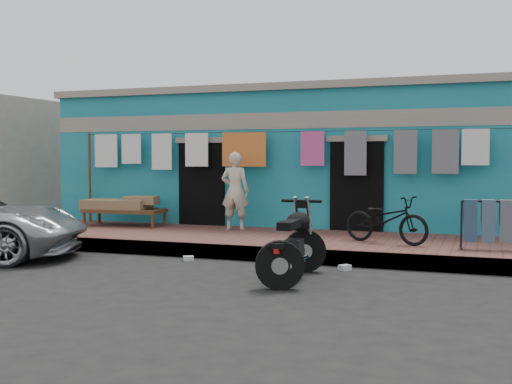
{
  "coord_description": "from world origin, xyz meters",
  "views": [
    {
      "loc": [
        3.87,
        -8.59,
        1.74
      ],
      "look_at": [
        0.0,
        2.0,
        1.15
      ],
      "focal_mm": 45.0,
      "sensor_mm": 36.0,
      "label": 1
    }
  ],
  "objects_px": {
    "charpoy": "(125,211)",
    "bicycle": "(386,214)",
    "motorcycle": "(293,241)",
    "seated_person": "(235,191)"
  },
  "relations": [
    {
      "from": "charpoy",
      "to": "bicycle",
      "type": "bearing_deg",
      "value": -9.81
    },
    {
      "from": "bicycle",
      "to": "motorcycle",
      "type": "relative_size",
      "value": 0.9
    },
    {
      "from": "seated_person",
      "to": "bicycle",
      "type": "bearing_deg",
      "value": 156.37
    },
    {
      "from": "bicycle",
      "to": "motorcycle",
      "type": "xyz_separation_m",
      "value": [
        -0.92,
        -2.6,
        -0.2
      ]
    },
    {
      "from": "bicycle",
      "to": "charpoy",
      "type": "xyz_separation_m",
      "value": [
        -5.92,
        1.02,
        -0.2
      ]
    },
    {
      "from": "motorcycle",
      "to": "charpoy",
      "type": "bearing_deg",
      "value": 142.13
    },
    {
      "from": "seated_person",
      "to": "motorcycle",
      "type": "distance_m",
      "value": 4.45
    },
    {
      "from": "seated_person",
      "to": "charpoy",
      "type": "distance_m",
      "value": 2.65
    },
    {
      "from": "seated_person",
      "to": "bicycle",
      "type": "height_order",
      "value": "seated_person"
    },
    {
      "from": "motorcycle",
      "to": "seated_person",
      "type": "bearing_deg",
      "value": 120.81
    }
  ]
}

